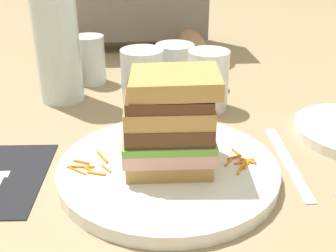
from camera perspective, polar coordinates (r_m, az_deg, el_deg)
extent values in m
plane|color=#9E8460|center=(0.56, 0.09, -6.96)|extent=(3.00, 3.00, 0.00)
cylinder|color=white|center=(0.56, 0.31, -5.82)|extent=(0.29, 0.29, 0.02)
cube|color=tan|center=(0.55, 0.31, -4.12)|extent=(0.11, 0.10, 0.02)
cube|color=#E0A393|center=(0.54, 0.32, -2.38)|extent=(0.12, 0.11, 0.02)
cube|color=#6BA83D|center=(0.54, 0.32, -1.15)|extent=(0.12, 0.11, 0.01)
cube|color=#56331E|center=(0.53, 0.32, 0.30)|extent=(0.11, 0.10, 0.02)
cube|color=tan|center=(0.52, 0.33, 2.37)|extent=(0.11, 0.10, 0.02)
cube|color=#56331E|center=(0.51, 0.33, 4.13)|extent=(0.11, 0.09, 0.01)
cube|color=tan|center=(0.51, 0.95, 5.99)|extent=(0.11, 0.10, 0.03)
cylinder|color=orange|center=(0.56, -12.13, -5.62)|extent=(0.03, 0.02, 0.00)
cylinder|color=orange|center=(0.57, -8.79, -4.10)|extent=(0.02, 0.03, 0.00)
cylinder|color=orange|center=(0.57, -11.50, -4.73)|extent=(0.02, 0.01, 0.00)
cylinder|color=orange|center=(0.55, -10.53, -5.52)|extent=(0.01, 0.02, 0.00)
cylinder|color=orange|center=(0.54, -9.55, -6.25)|extent=(0.02, 0.01, 0.00)
cylinder|color=orange|center=(0.56, -11.45, -5.32)|extent=(0.03, 0.01, 0.00)
cylinder|color=orange|center=(0.55, -8.26, -5.61)|extent=(0.01, 0.02, 0.00)
cylinder|color=orange|center=(0.57, 8.79, -4.18)|extent=(0.02, 0.01, 0.00)
cylinder|color=orange|center=(0.57, 10.21, -4.78)|extent=(0.03, 0.01, 0.00)
cylinder|color=orange|center=(0.56, 10.18, -5.03)|extent=(0.02, 0.02, 0.00)
cylinder|color=orange|center=(0.55, 9.75, -5.48)|extent=(0.02, 0.03, 0.00)
cylinder|color=orange|center=(0.56, 8.10, -4.81)|extent=(0.01, 0.02, 0.00)
cylinder|color=orange|center=(0.59, 9.14, -3.50)|extent=(0.01, 0.02, 0.00)
cylinder|color=orange|center=(0.57, 10.62, -4.48)|extent=(0.02, 0.02, 0.00)
cylinder|color=orange|center=(0.56, 10.58, -4.96)|extent=(0.02, 0.03, 0.00)
cube|color=black|center=(0.60, -21.60, -6.44)|extent=(0.13, 0.18, 0.00)
cube|color=silver|center=(0.61, -21.45, -5.78)|extent=(0.02, 0.02, 0.00)
cylinder|color=silver|center=(0.63, -20.07, -4.45)|extent=(0.00, 0.04, 0.00)
cylinder|color=silver|center=(0.63, -20.57, -4.45)|extent=(0.00, 0.04, 0.00)
cylinder|color=silver|center=(0.63, -21.06, -4.46)|extent=(0.00, 0.04, 0.00)
cylinder|color=silver|center=(0.63, -21.56, -4.47)|extent=(0.00, 0.04, 0.00)
cube|color=silver|center=(0.58, 17.15, -7.09)|extent=(0.02, 0.10, 0.00)
cube|color=silver|center=(0.66, 14.56, -2.37)|extent=(0.02, 0.11, 0.00)
cylinder|color=white|center=(0.75, 5.37, 6.14)|extent=(0.07, 0.07, 0.10)
cylinder|color=#E55638|center=(0.75, 5.32, 5.05)|extent=(0.07, 0.07, 0.07)
cylinder|color=silver|center=(0.79, -14.77, 11.86)|extent=(0.08, 0.08, 0.25)
cylinder|color=silver|center=(0.78, -3.44, 6.75)|extent=(0.08, 0.08, 0.10)
cylinder|color=silver|center=(0.88, -10.39, 8.72)|extent=(0.06, 0.06, 0.10)
cylinder|color=silver|center=(0.87, 0.92, 8.35)|extent=(0.08, 0.08, 0.08)
cylinder|color=tan|center=(0.96, -13.37, 8.72)|extent=(0.06, 0.26, 0.06)
cylinder|color=tan|center=(0.97, 3.98, 9.43)|extent=(0.06, 0.26, 0.06)
sphere|color=tan|center=(0.84, -14.36, 6.08)|extent=(0.06, 0.06, 0.06)
sphere|color=tan|center=(0.85, 5.41, 6.91)|extent=(0.06, 0.06, 0.06)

